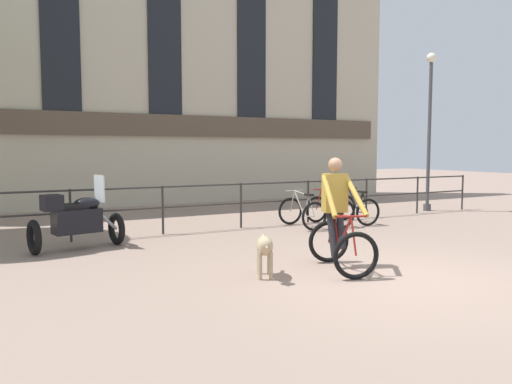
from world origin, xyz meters
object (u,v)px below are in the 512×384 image
at_px(street_lamp, 430,123).
at_px(cyclist_with_bike, 338,219).
at_px(dog, 265,247).
at_px(parked_bicycle_near_lamp, 302,212).
at_px(parked_bicycle_mid_left, 330,210).
at_px(parked_bicycle_mid_right, 356,209).
at_px(parked_motorcycle, 76,219).

bearing_deg(street_lamp, cyclist_with_bike, -146.21).
relative_size(dog, street_lamp, 0.18).
bearing_deg(parked_bicycle_near_lamp, cyclist_with_bike, 65.97).
xyz_separation_m(parked_bicycle_mid_left, parked_bicycle_mid_right, (0.80, 0.00, 0.00)).
relative_size(parked_bicycle_near_lamp, parked_bicycle_mid_right, 0.96).
bearing_deg(parked_motorcycle, cyclist_with_bike, -146.28).
bearing_deg(cyclist_with_bike, parked_bicycle_near_lamp, 80.83).
bearing_deg(parked_motorcycle, parked_bicycle_near_lamp, -98.35).
relative_size(cyclist_with_bike, parked_motorcycle, 1.00).
xyz_separation_m(cyclist_with_bike, parked_bicycle_near_lamp, (1.71, 3.59, -0.41)).
bearing_deg(parked_bicycle_mid_right, parked_motorcycle, 8.55).
bearing_deg(parked_bicycle_near_lamp, parked_motorcycle, 3.93).
relative_size(cyclist_with_bike, parked_bicycle_near_lamp, 1.51).
bearing_deg(parked_motorcycle, dog, -159.35).
height_order(dog, parked_bicycle_near_lamp, parked_bicycle_near_lamp).
distance_m(cyclist_with_bike, parked_motorcycle, 4.74).
bearing_deg(dog, street_lamp, 54.76).
xyz_separation_m(dog, parked_bicycle_near_lamp, (2.98, 3.57, -0.08)).
bearing_deg(parked_bicycle_near_lamp, street_lamp, -167.97).
bearing_deg(parked_bicycle_mid_right, street_lamp, -158.10).
distance_m(dog, parked_bicycle_mid_right, 5.81).
distance_m(parked_bicycle_mid_left, street_lamp, 4.92).
xyz_separation_m(parked_bicycle_near_lamp, parked_bicycle_mid_right, (1.59, 0.00, 0.00)).
height_order(dog, parked_bicycle_mid_left, parked_bicycle_mid_left).
relative_size(dog, parked_bicycle_mid_right, 0.71).
distance_m(dog, parked_bicycle_near_lamp, 4.65).
height_order(parked_motorcycle, parked_bicycle_near_lamp, parked_motorcycle).
height_order(cyclist_with_bike, street_lamp, street_lamp).
relative_size(parked_bicycle_near_lamp, street_lamp, 0.24).
height_order(parked_motorcycle, parked_bicycle_mid_left, parked_motorcycle).
bearing_deg(parked_motorcycle, street_lamp, -94.25).
height_order(parked_bicycle_near_lamp, parked_bicycle_mid_right, same).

